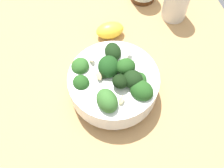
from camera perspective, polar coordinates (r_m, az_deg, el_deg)
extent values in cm
cube|color=tan|center=(61.61, -0.67, 0.38)|extent=(70.01, 70.01, 4.18)
cylinder|color=white|center=(57.10, 0.00, -1.60)|extent=(10.07, 10.07, 1.64)
cylinder|color=white|center=(54.24, 0.00, 0.05)|extent=(18.31, 18.31, 4.92)
cylinder|color=silver|center=(52.47, 0.00, 1.19)|extent=(15.74, 15.74, 0.80)
cylinder|color=#4A8F3C|center=(53.37, 5.62, 0.08)|extent=(1.64, 1.50, 1.42)
ellipsoid|color=#23511C|center=(52.11, 5.75, 0.90)|extent=(4.91, 4.50, 3.54)
cylinder|color=#3C7A32|center=(50.99, -1.03, -5.36)|extent=(1.41, 1.19, 1.75)
ellipsoid|color=#2D6023|center=(49.59, -1.05, -4.61)|extent=(3.41, 3.93, 3.33)
cylinder|color=#589D47|center=(52.25, 6.03, -1.42)|extent=(1.47, 1.45, 1.29)
ellipsoid|color=#386B2B|center=(51.06, 6.16, -0.68)|extent=(4.10, 4.44, 3.01)
cylinder|color=#2F662B|center=(53.07, -6.48, -0.62)|extent=(1.25, 1.19, 1.46)
ellipsoid|color=#23511C|center=(51.67, -6.66, 0.27)|extent=(4.54, 5.21, 4.16)
cylinder|color=#4A8F3C|center=(53.23, -1.35, 1.61)|extent=(1.36, 1.27, 1.80)
ellipsoid|color=black|center=(51.89, -1.39, 2.53)|extent=(3.88, 3.36, 3.69)
cylinder|color=#3C7A32|center=(51.20, 1.76, -0.26)|extent=(1.35, 1.42, 1.37)
ellipsoid|color=black|center=(49.94, 1.80, 0.57)|extent=(4.86, 4.86, 3.43)
cylinder|color=#3C7A32|center=(56.18, 0.19, 5.96)|extent=(1.43, 1.45, 1.21)
ellipsoid|color=black|center=(54.92, 0.19, 6.92)|extent=(3.59, 4.76, 4.03)
cylinder|color=#2F662B|center=(55.16, -6.68, 2.77)|extent=(1.43, 1.46, 1.53)
ellipsoid|color=#2D6023|center=(53.62, -6.88, 3.85)|extent=(5.44, 4.88, 4.56)
cylinder|color=#2F662B|center=(50.23, -1.03, -4.56)|extent=(1.94, 2.10, 1.42)
ellipsoid|color=#386B2B|center=(48.60, -1.07, -3.63)|extent=(4.80, 5.99, 4.60)
cylinder|color=#3C7A32|center=(52.00, 6.17, -2.50)|extent=(2.44, 2.38, 1.94)
ellipsoid|color=#23511C|center=(50.18, 6.39, -1.40)|extent=(6.39, 6.68, 4.71)
cylinder|color=#3C7A32|center=(53.56, -0.69, 2.68)|extent=(2.07, 2.06, 1.50)
ellipsoid|color=#194216|center=(52.05, -0.71, 3.76)|extent=(6.04, 6.13, 5.65)
cylinder|color=#2F662B|center=(52.37, 4.35, -0.10)|extent=(1.73, 1.86, 2.13)
ellipsoid|color=black|center=(50.70, 4.49, 1.00)|extent=(5.54, 6.32, 5.33)
cylinder|color=#2F662B|center=(53.18, 2.88, 2.87)|extent=(1.71, 1.67, 1.15)
ellipsoid|color=#23511C|center=(51.94, 2.95, 3.76)|extent=(4.20, 3.63, 3.55)
ellipsoid|color=#DBBC84|center=(54.22, 3.47, 7.04)|extent=(1.93, 1.92, 1.22)
ellipsoid|color=#DBBC84|center=(51.07, -2.86, 1.76)|extent=(1.24, 1.76, 1.27)
ellipsoid|color=#DBBC84|center=(52.43, 1.93, 3.19)|extent=(2.03, 1.51, 1.17)
ellipsoid|color=#DBBC84|center=(48.88, 1.60, -3.58)|extent=(1.78, 2.03, 1.29)
ellipsoid|color=#DBBC84|center=(53.63, -4.45, 5.41)|extent=(1.13, 1.87, 0.84)
ellipsoid|color=yellow|center=(65.67, -0.44, 11.51)|extent=(6.79, 4.33, 3.81)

